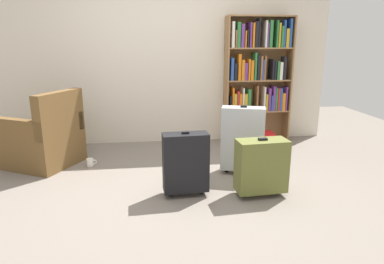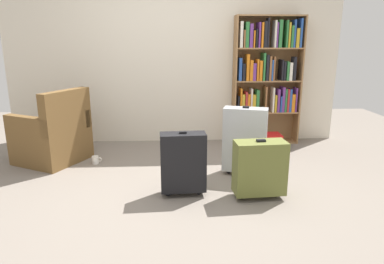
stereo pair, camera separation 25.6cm
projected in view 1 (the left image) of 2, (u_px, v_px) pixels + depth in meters
The scene contains 9 objects.
ground_plane at pixel (179, 193), 3.41m from camera, with size 8.28×8.28×0.00m, color slate.
back_wall at pixel (166, 52), 4.89m from camera, with size 4.73×0.10×2.60m, color beige.
bookshelf at pixel (257, 73), 4.94m from camera, with size 0.95×0.26×1.79m.
armchair at pixel (46, 139), 4.10m from camera, with size 0.95×0.95×0.90m.
mug at pixel (90, 162), 4.12m from camera, with size 0.12×0.08×0.10m.
storage_box at pixel (255, 141), 4.73m from camera, with size 0.51×0.25×0.24m.
suitcase_black at pixel (186, 162), 3.28m from camera, with size 0.44×0.21×0.64m.
suitcase_olive at pixel (261, 166), 3.28m from camera, with size 0.49×0.26×0.58m.
suitcase_silver at pixel (242, 139), 3.82m from camera, with size 0.50×0.32×0.78m.
Camera 1 is at (-0.27, -3.13, 1.46)m, focal length 32.29 mm.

